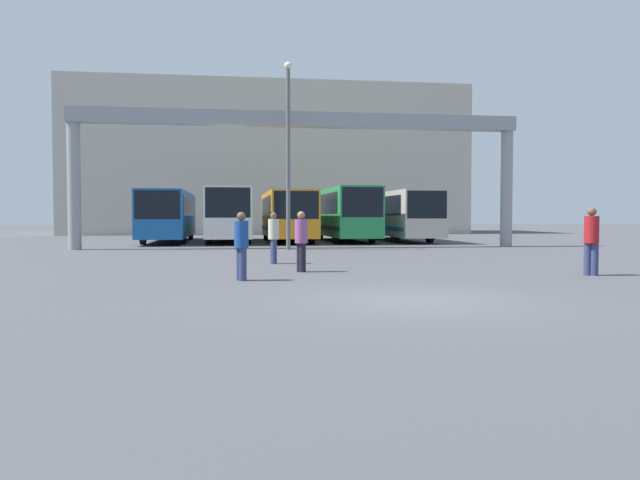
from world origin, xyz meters
name	(u,v)px	position (x,y,z in m)	size (l,w,h in m)	color
ground_plane	(415,301)	(0.00, 0.00, 0.00)	(200.00, 200.00, 0.00)	#47474C
building_backdrop	(268,163)	(0.00, 46.62, 6.48)	(34.63, 12.00, 12.96)	#B7B2A3
overhead_gantry	(301,137)	(0.00, 19.14, 5.41)	(21.84, 0.80, 6.61)	gray
bus_slot_0	(169,213)	(-7.11, 27.34, 1.72)	(2.51, 12.06, 2.98)	#1959A5
bus_slot_1	(228,212)	(-3.56, 26.60, 1.82)	(2.55, 10.58, 3.15)	silver
bus_slot_2	(287,213)	(0.00, 26.67, 1.72)	(2.61, 10.71, 2.99)	orange
bus_slot_3	(344,211)	(3.56, 26.78, 1.85)	(2.48, 10.92, 3.21)	#268C4C
bus_slot_4	(397,213)	(7.11, 27.48, 1.75)	(2.44, 12.33, 3.04)	beige
pedestrian_mid_left	(591,239)	(6.07, 4.11, 0.96)	(0.38, 0.38, 1.81)	navy
pedestrian_near_right	(274,236)	(-2.02, 9.33, 0.90)	(0.35, 0.35, 1.70)	navy
pedestrian_mid_right	(301,240)	(-1.45, 6.22, 0.91)	(0.36, 0.36, 1.71)	black
pedestrian_near_left	(241,244)	(-3.16, 4.11, 0.89)	(0.35, 0.35, 1.68)	navy
lamp_post	(288,148)	(-0.76, 17.74, 4.71)	(0.36, 0.36, 8.69)	#595B60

